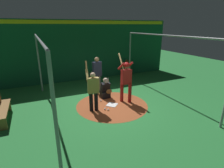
% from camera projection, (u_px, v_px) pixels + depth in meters
% --- Properties ---
extents(ground_plane, '(27.75, 27.75, 0.00)m').
position_uv_depth(ground_plane, '(112.00, 105.00, 7.58)').
color(ground_plane, '#287A38').
extents(dirt_circle, '(3.05, 3.05, 0.01)m').
position_uv_depth(dirt_circle, '(112.00, 105.00, 7.58)').
color(dirt_circle, '#9E4C28').
rests_on(dirt_circle, ground).
extents(home_plate, '(0.59, 0.59, 0.01)m').
position_uv_depth(home_plate, '(112.00, 105.00, 7.58)').
color(home_plate, white).
rests_on(home_plate, dirt_circle).
extents(batter, '(0.68, 0.49, 2.13)m').
position_uv_depth(batter, '(126.00, 78.00, 7.57)').
color(batter, maroon).
rests_on(batter, ground).
extents(catcher, '(0.58, 0.40, 0.98)m').
position_uv_depth(catcher, '(106.00, 90.00, 8.23)').
color(catcher, black).
rests_on(catcher, ground).
extents(umpire, '(0.23, 0.49, 1.81)m').
position_uv_depth(umpire, '(97.00, 73.00, 8.70)').
color(umpire, '#4C4C51').
rests_on(umpire, ground).
extents(visitor, '(0.60, 0.51, 1.96)m').
position_uv_depth(visitor, '(93.00, 89.00, 6.81)').
color(visitor, black).
rests_on(visitor, ground).
extents(back_wall, '(0.22, 11.75, 3.58)m').
position_uv_depth(back_wall, '(83.00, 50.00, 10.72)').
color(back_wall, '#145133').
rests_on(back_wall, ground).
extents(cage_frame, '(6.26, 5.28, 2.87)m').
position_uv_depth(cage_frame, '(112.00, 57.00, 6.93)').
color(cage_frame, gray).
rests_on(cage_frame, ground).
extents(bat_rack, '(0.94, 0.20, 1.05)m').
position_uv_depth(bat_rack, '(127.00, 68.00, 12.08)').
color(bat_rack, olive).
rests_on(bat_rack, ground).
extents(bench, '(1.75, 0.36, 0.85)m').
position_uv_depth(bench, '(1.00, 109.00, 6.25)').
color(bench, olive).
rests_on(bench, ground).
extents(baseball_0, '(0.07, 0.07, 0.07)m').
position_uv_depth(baseball_0, '(101.00, 101.00, 7.92)').
color(baseball_0, white).
rests_on(baseball_0, dirt_circle).
extents(baseball_1, '(0.07, 0.07, 0.07)m').
position_uv_depth(baseball_1, '(108.00, 110.00, 7.06)').
color(baseball_1, white).
rests_on(baseball_1, dirt_circle).
extents(baseball_2, '(0.07, 0.07, 0.07)m').
position_uv_depth(baseball_2, '(105.00, 109.00, 7.12)').
color(baseball_2, white).
rests_on(baseball_2, dirt_circle).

